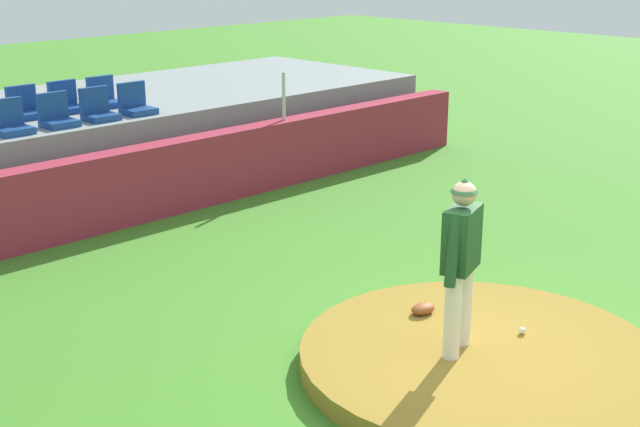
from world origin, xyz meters
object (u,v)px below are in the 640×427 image
(stadium_chair_7, at_px, (104,97))
(stadium_chair_6, at_px, (66,102))
(fielding_glove, at_px, (423,309))
(stadium_chair_1, at_px, (57,116))
(stadium_chair_5, at_px, (25,108))
(pitcher, at_px, (461,253))
(stadium_chair_2, at_px, (98,110))
(stadium_chair_3, at_px, (136,104))
(stadium_chair_0, at_px, (11,123))
(baseball, at_px, (522,331))

(stadium_chair_7, bearing_deg, stadium_chair_6, -1.52)
(fielding_glove, bearing_deg, stadium_chair_1, 98.06)
(fielding_glove, distance_m, stadium_chair_6, 7.61)
(stadium_chair_5, bearing_deg, pitcher, 91.20)
(stadium_chair_1, height_order, stadium_chair_2, same)
(stadium_chair_3, xyz_separation_m, stadium_chair_5, (-1.42, 0.93, 0.00))
(fielding_glove, distance_m, stadium_chair_0, 6.81)
(pitcher, height_order, stadium_chair_2, pitcher)
(pitcher, xyz_separation_m, stadium_chair_7, (1.23, 8.27, 0.32))
(stadium_chair_0, bearing_deg, stadium_chair_3, -179.74)
(stadium_chair_2, height_order, stadium_chair_3, same)
(stadium_chair_0, height_order, stadium_chair_3, same)
(baseball, bearing_deg, stadium_chair_2, 91.67)
(stadium_chair_7, bearing_deg, stadium_chair_3, 91.23)
(stadium_chair_0, distance_m, stadium_chair_5, 1.17)
(fielding_glove, height_order, stadium_chair_7, stadium_chair_7)
(stadium_chair_1, bearing_deg, pitcher, 91.11)
(stadium_chair_2, distance_m, stadium_chair_3, 0.69)
(pitcher, xyz_separation_m, stadium_chair_3, (1.25, 7.36, 0.32))
(baseball, xyz_separation_m, stadium_chair_7, (0.45, 8.52, 1.30))
(fielding_glove, height_order, stadium_chair_6, stadium_chair_6)
(stadium_chair_0, distance_m, stadium_chair_3, 2.12)
(baseball, height_order, stadium_chair_1, stadium_chair_1)
(stadium_chair_6, bearing_deg, stadium_chair_2, 91.22)
(stadium_chair_1, bearing_deg, stadium_chair_2, 179.33)
(fielding_glove, relative_size, stadium_chair_2, 0.60)
(baseball, xyz_separation_m, stadium_chair_5, (-0.95, 8.54, 1.30))
(stadium_chair_6, xyz_separation_m, stadium_chair_7, (0.69, -0.02, 0.00))
(stadium_chair_0, bearing_deg, stadium_chair_7, -156.29)
(stadium_chair_6, bearing_deg, stadium_chair_1, 53.96)
(stadium_chair_0, bearing_deg, stadium_chair_1, -179.35)
(stadium_chair_7, bearing_deg, stadium_chair_0, 23.71)
(baseball, bearing_deg, stadium_chair_5, 96.36)
(stadium_chair_5, height_order, stadium_chair_6, same)
(stadium_chair_5, bearing_deg, stadium_chair_0, 53.37)
(baseball, relative_size, stadium_chair_3, 0.15)
(pitcher, relative_size, stadium_chair_0, 3.50)
(baseball, relative_size, stadium_chair_1, 0.15)
(pitcher, relative_size, fielding_glove, 5.83)
(pitcher, bearing_deg, fielding_glove, 41.09)
(stadium_chair_2, distance_m, stadium_chair_5, 1.19)
(stadium_chair_2, height_order, stadium_chair_5, same)
(stadium_chair_5, bearing_deg, stadium_chair_1, 91.93)
(pitcher, distance_m, stadium_chair_6, 8.31)
(stadium_chair_1, height_order, stadium_chair_5, same)
(stadium_chair_1, relative_size, stadium_chair_7, 1.00)
(stadium_chair_1, bearing_deg, stadium_chair_6, -126.04)
(baseball, xyz_separation_m, stadium_chair_6, (-0.24, 8.54, 1.30))
(pitcher, xyz_separation_m, baseball, (0.78, -0.25, -0.98))
(stadium_chair_7, bearing_deg, stadium_chair_2, 53.98)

